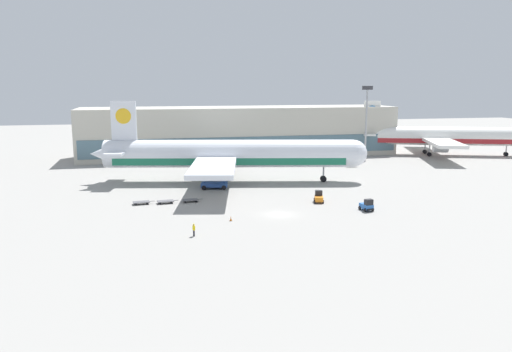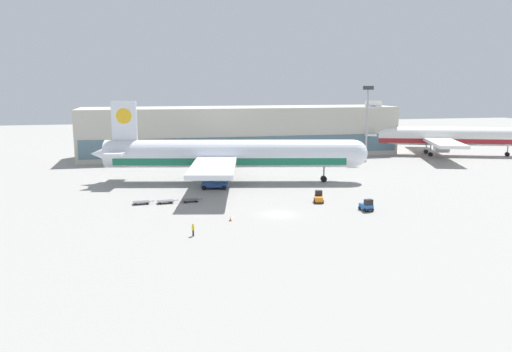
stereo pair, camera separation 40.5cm
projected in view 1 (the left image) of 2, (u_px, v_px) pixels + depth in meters
name	position (u px, v px, depth m)	size (l,w,h in m)	color
ground_plane	(279.00, 215.00, 79.09)	(400.00, 400.00, 0.00)	gray
terminal_building	(240.00, 131.00, 144.53)	(90.00, 18.20, 14.00)	#BCB7A8
light_mast	(366.00, 118.00, 131.37)	(2.80, 0.50, 20.02)	#9EA0A5
airplane_main	(226.00, 155.00, 104.39)	(57.44, 48.62, 17.00)	silver
airplane_distant	(439.00, 137.00, 145.00)	(51.61, 44.30, 15.70)	white
scissor_lift_loader	(214.00, 178.00, 98.69)	(5.70, 4.26, 5.51)	#284C99
baggage_tug_foreground	(319.00, 197.00, 87.29)	(2.18, 2.73, 2.00)	orange
baggage_tug_mid	(367.00, 205.00, 81.38)	(1.92, 2.61, 2.00)	#2D66B7
baggage_dolly_lead	(141.00, 202.00, 85.80)	(3.76, 1.77, 0.48)	#56565B
baggage_dolly_second	(166.00, 201.00, 86.43)	(3.76, 1.77, 0.48)	#56565B
baggage_dolly_third	(190.00, 200.00, 87.45)	(3.76, 1.77, 0.48)	#56565B
ground_crew_near	(194.00, 229.00, 67.59)	(0.34, 0.54, 1.78)	black
traffic_cone_near	(231.00, 219.00, 75.35)	(0.40, 0.40, 0.71)	black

